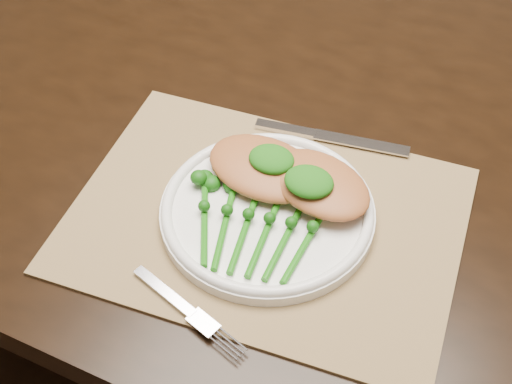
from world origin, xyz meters
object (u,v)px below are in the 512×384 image
at_px(placemat, 266,219).
at_px(chicken_fillet_left, 264,168).
at_px(dining_table, 271,263).
at_px(broccolini_bundle, 254,233).
at_px(dinner_plate, 267,210).

distance_m(placemat, chicken_fillet_left, 0.06).
bearing_deg(dining_table, broccolini_bundle, -71.25).
distance_m(dinner_plate, broccolini_bundle, 0.04).
relative_size(dinner_plate, chicken_fillet_left, 1.75).
distance_m(dining_table, chicken_fillet_left, 0.44).
height_order(dining_table, dinner_plate, dinner_plate).
relative_size(chicken_fillet_left, broccolini_bundle, 0.80).
bearing_deg(chicken_fillet_left, dining_table, 116.99).
bearing_deg(broccolini_bundle, chicken_fillet_left, 97.29).
xyz_separation_m(placemat, chicken_fillet_left, (-0.02, 0.05, 0.03)).
relative_size(dining_table, placemat, 3.69).
bearing_deg(dinner_plate, broccolini_bundle, -87.30).
height_order(placemat, chicken_fillet_left, chicken_fillet_left).
height_order(placemat, dinner_plate, dinner_plate).
bearing_deg(broccolini_bundle, placemat, 84.73).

